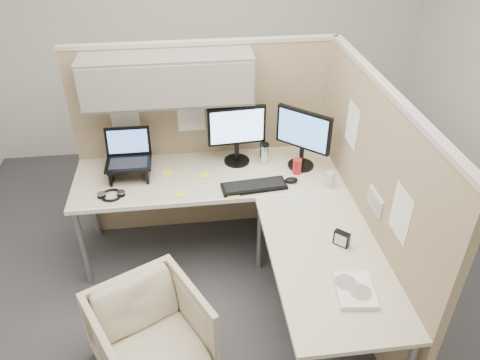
{
  "coord_description": "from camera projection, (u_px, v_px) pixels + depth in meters",
  "views": [
    {
      "loc": [
        -0.24,
        -2.42,
        2.65
      ],
      "look_at": [
        0.1,
        0.25,
        0.85
      ],
      "focal_mm": 35.0,
      "sensor_mm": 36.0,
      "label": 1
    }
  ],
  "objects": [
    {
      "name": "monitor_right",
      "position": [
        303.0,
        135.0,
        3.46
      ],
      "size": [
        0.35,
        0.33,
        0.47
      ],
      "rotation": [
        0.0,
        0.0,
        -0.75
      ],
      "color": "black",
      "rests_on": "desk"
    },
    {
      "name": "partition_back",
      "position": [
        189.0,
        114.0,
        3.54
      ],
      "size": [
        2.0,
        0.36,
        1.63
      ],
      "color": "tan",
      "rests_on": "ground"
    },
    {
      "name": "desk",
      "position": [
        246.0,
        209.0,
        3.23
      ],
      "size": [
        2.0,
        1.98,
        0.73
      ],
      "color": "beige",
      "rests_on": "ground"
    },
    {
      "name": "sticky_note_a",
      "position": [
        180.0,
        194.0,
        3.3
      ],
      "size": [
        0.1,
        0.1,
        0.01
      ],
      "primitive_type": "cube",
      "rotation": [
        0.0,
        0.0,
        0.3
      ],
      "color": "yellow",
      "rests_on": "desk"
    },
    {
      "name": "monitor_left",
      "position": [
        237.0,
        131.0,
        3.51
      ],
      "size": [
        0.44,
        0.2,
        0.47
      ],
      "rotation": [
        0.0,
        0.0,
        0.08
      ],
      "color": "black",
      "rests_on": "desk"
    },
    {
      "name": "soda_can_silver",
      "position": [
        297.0,
        166.0,
        3.5
      ],
      "size": [
        0.07,
        0.07,
        0.12
      ],
      "primitive_type": "cylinder",
      "color": "#B21E1E",
      "rests_on": "desk"
    },
    {
      "name": "sticky_note_b",
      "position": [
        234.0,
        195.0,
        3.29
      ],
      "size": [
        0.1,
        0.1,
        0.01
      ],
      "primitive_type": "cube",
      "rotation": [
        0.0,
        0.0,
        -0.4
      ],
      "color": "yellow",
      "rests_on": "desk"
    },
    {
      "name": "headphones",
      "position": [
        111.0,
        195.0,
        3.27
      ],
      "size": [
        0.19,
        0.16,
        0.03
      ],
      "rotation": [
        0.0,
        0.0,
        0.02
      ],
      "color": "black",
      "rests_on": "desk"
    },
    {
      "name": "keyboard",
      "position": [
        254.0,
        186.0,
        3.36
      ],
      "size": [
        0.48,
        0.2,
        0.02
      ],
      "primitive_type": "cube",
      "rotation": [
        0.0,
        0.0,
        0.09
      ],
      "color": "black",
      "rests_on": "desk"
    },
    {
      "name": "desk_clock",
      "position": [
        342.0,
        239.0,
        2.83
      ],
      "size": [
        0.1,
        0.09,
        0.1
      ],
      "rotation": [
        0.0,
        0.0,
        -0.76
      ],
      "color": "black",
      "rests_on": "desk"
    },
    {
      "name": "laptop_station",
      "position": [
        129.0,
        160.0,
        3.43
      ],
      "size": [
        0.33,
        0.28,
        0.34
      ],
      "color": "black",
      "rests_on": "desk"
    },
    {
      "name": "sticky_note_d",
      "position": [
        204.0,
        175.0,
        3.5
      ],
      "size": [
        0.08,
        0.08,
        0.01
      ],
      "primitive_type": "cube",
      "rotation": [
        0.0,
        0.0,
        0.05
      ],
      "color": "yellow",
      "rests_on": "desk"
    },
    {
      "name": "sticky_note_c",
      "position": [
        167.0,
        173.0,
        3.52
      ],
      "size": [
        0.09,
        0.09,
        0.01
      ],
      "primitive_type": "cube",
      "rotation": [
        0.0,
        0.0,
        0.15
      ],
      "color": "yellow",
      "rests_on": "desk"
    },
    {
      "name": "office_chair",
      "position": [
        150.0,
        332.0,
        2.82
      ],
      "size": [
        0.81,
        0.8,
        0.64
      ],
      "primitive_type": "imported",
      "rotation": [
        0.0,
        0.0,
        0.47
      ],
      "color": "beige",
      "rests_on": "ground"
    },
    {
      "name": "partition_right",
      "position": [
        366.0,
        202.0,
        3.08
      ],
      "size": [
        0.07,
        2.03,
        1.63
      ],
      "color": "tan",
      "rests_on": "ground"
    },
    {
      "name": "ground",
      "position": [
        231.0,
        294.0,
        3.49
      ],
      "size": [
        4.5,
        4.5,
        0.0
      ],
      "primitive_type": "plane",
      "color": "#333237",
      "rests_on": "ground"
    },
    {
      "name": "soda_can_green",
      "position": [
        330.0,
        179.0,
        3.35
      ],
      "size": [
        0.07,
        0.07,
        0.12
      ],
      "primitive_type": "cylinder",
      "color": "silver",
      "rests_on": "desk"
    },
    {
      "name": "travel_mug",
      "position": [
        264.0,
        153.0,
        3.62
      ],
      "size": [
        0.08,
        0.08,
        0.16
      ],
      "color": "silver",
      "rests_on": "desk"
    },
    {
      "name": "mouse",
      "position": [
        291.0,
        180.0,
        3.42
      ],
      "size": [
        0.1,
        0.07,
        0.04
      ],
      "primitive_type": "ellipsoid",
      "rotation": [
        0.0,
        0.0,
        0.01
      ],
      "color": "black",
      "rests_on": "desk"
    },
    {
      "name": "paper_stack",
      "position": [
        355.0,
        290.0,
        2.53
      ],
      "size": [
        0.23,
        0.28,
        0.03
      ],
      "rotation": [
        0.0,
        0.0,
        -0.11
      ],
      "color": "white",
      "rests_on": "desk"
    }
  ]
}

